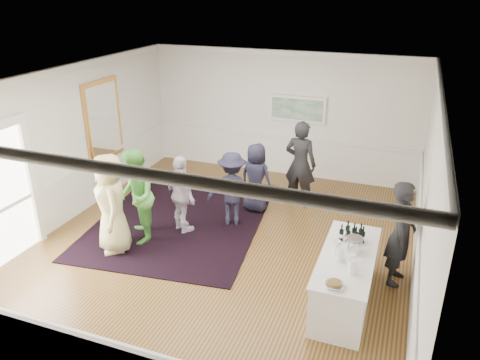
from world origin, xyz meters
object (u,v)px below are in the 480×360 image
at_px(serving_table, 346,279).
at_px(bartender, 401,233).
at_px(guest_navy, 256,178).
at_px(guest_green, 136,197).
at_px(nut_bowl, 335,284).
at_px(guest_dark_b, 300,164).
at_px(ice_bucket, 354,245).
at_px(guest_lilac, 181,195).
at_px(guest_tan, 111,204).
at_px(guest_dark_a, 232,189).

xyz_separation_m(serving_table, bartender, (0.73, 0.90, 0.48)).
bearing_deg(guest_navy, guest_green, 62.20).
relative_size(serving_table, guest_navy, 1.38).
bearing_deg(nut_bowl, bartender, 66.23).
height_order(guest_dark_b, ice_bucket, guest_dark_b).
bearing_deg(serving_table, guest_lilac, 161.13).
bearing_deg(bartender, guest_tan, 106.27).
height_order(guest_lilac, guest_navy, guest_lilac).
height_order(guest_lilac, nut_bowl, guest_lilac).
relative_size(guest_dark_b, nut_bowl, 7.33).
bearing_deg(guest_green, guest_dark_b, 103.13).
height_order(bartender, guest_navy, bartender).
bearing_deg(ice_bucket, guest_dark_b, 117.40).
xyz_separation_m(guest_navy, nut_bowl, (2.32, -3.50, 0.13)).
bearing_deg(guest_green, guest_tan, -58.10).
xyz_separation_m(guest_green, guest_dark_a, (1.48, 1.27, -0.14)).
distance_m(guest_dark_b, guest_navy, 1.05).
bearing_deg(guest_lilac, ice_bucket, -162.74).
relative_size(serving_table, guest_dark_a, 1.34).
xyz_separation_m(guest_dark_a, ice_bucket, (2.69, -1.70, 0.18)).
relative_size(guest_green, guest_dark_b, 0.95).
height_order(guest_lilac, guest_dark_b, guest_dark_b).
distance_m(serving_table, guest_lilac, 3.67).
relative_size(bartender, guest_green, 0.98).
xyz_separation_m(guest_dark_b, ice_bucket, (1.60, -3.09, -0.01)).
relative_size(bartender, guest_navy, 1.18).
bearing_deg(guest_dark_a, guest_dark_b, -147.20).
relative_size(ice_bucket, nut_bowl, 0.97).
bearing_deg(guest_dark_b, bartender, 141.69).
height_order(guest_tan, nut_bowl, guest_tan).
bearing_deg(guest_dark_b, guest_tan, 55.80).
xyz_separation_m(bartender, ice_bucket, (-0.66, -0.77, 0.07)).
xyz_separation_m(guest_green, guest_dark_b, (2.56, 2.66, 0.05)).
xyz_separation_m(guest_tan, ice_bucket, (4.39, 0.04, 0.02)).
bearing_deg(guest_lilac, guest_dark_a, -107.95).
distance_m(guest_green, guest_dark_a, 1.95).
bearing_deg(serving_table, guest_dark_b, 115.55).
height_order(bartender, guest_tan, guest_tan).
bearing_deg(guest_lilac, guest_dark_b, -99.18).
xyz_separation_m(serving_table, guest_dark_b, (-1.54, 3.22, 0.55)).
xyz_separation_m(guest_dark_b, nut_bowl, (1.49, -4.10, -0.09)).
bearing_deg(nut_bowl, guest_dark_a, 133.56).
xyz_separation_m(bartender, guest_tan, (-5.05, -0.81, 0.05)).
relative_size(bartender, guest_lilac, 1.12).
bearing_deg(guest_dark_a, guest_tan, 26.34).
xyz_separation_m(guest_green, ice_bucket, (4.17, -0.43, 0.04)).
bearing_deg(guest_tan, guest_dark_a, 93.77).
distance_m(bartender, ice_bucket, 1.02).
bearing_deg(guest_green, serving_table, 49.26).
distance_m(bartender, guest_tan, 5.11).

